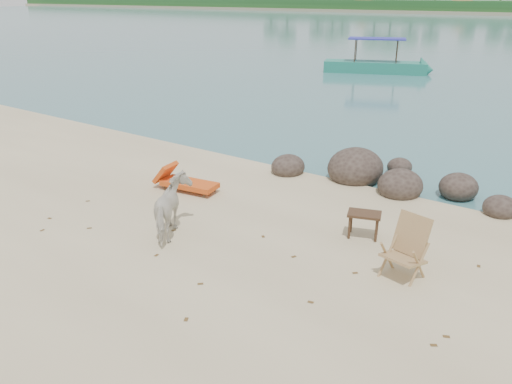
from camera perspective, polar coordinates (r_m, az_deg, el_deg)
boulders at (r=13.50m, az=13.55°, el=1.80°), size 6.23×2.78×1.10m
cow at (r=10.25m, az=-9.46°, el=-1.96°), size 1.33×1.54×1.20m
side_table at (r=10.39m, az=12.17°, el=-3.86°), size 0.76×0.62×0.53m
lounge_chair at (r=12.63m, az=-7.63°, el=1.16°), size 1.88×0.89×0.54m
deck_chair at (r=9.03m, az=16.56°, el=-6.52°), size 0.82×0.88×1.06m
boat_near at (r=33.59m, az=13.63°, el=16.12°), size 7.22×4.08×3.46m
dead_leaves at (r=9.44m, az=-7.02°, el=-8.03°), size 8.64×6.64×0.00m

